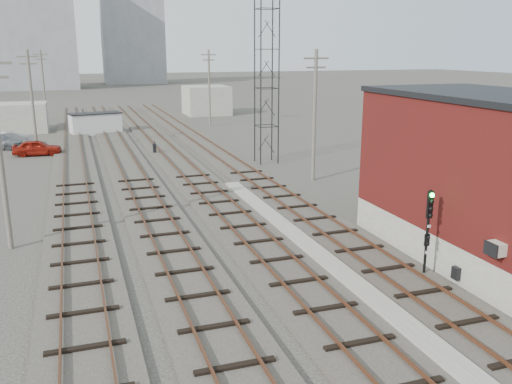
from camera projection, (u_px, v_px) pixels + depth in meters
name	position (u px, v px, depth m)	size (l,w,h in m)	color
ground	(154.00, 126.00, 65.70)	(320.00, 320.00, 0.00)	#282621
track_right	(218.00, 155.00, 47.21)	(3.20, 90.00, 0.39)	#332D28
track_mid_right	(173.00, 157.00, 45.97)	(3.20, 90.00, 0.39)	#332D28
track_mid_left	(125.00, 160.00, 44.73)	(3.20, 90.00, 0.39)	#332D28
track_left	(74.00, 164.00, 43.49)	(3.20, 90.00, 0.39)	#332D28
platform_curb	(321.00, 258.00, 23.69)	(0.90, 28.00, 0.26)	gray
brick_building	(492.00, 178.00, 23.14)	(6.54, 12.20, 7.22)	gray
lattice_tower	(267.00, 69.00, 42.60)	(1.60, 1.60, 15.00)	black
utility_pole_left_b	(32.00, 99.00, 46.86)	(1.80, 0.24, 9.00)	#595147
utility_pole_left_c	(43.00, 83.00, 69.77)	(1.80, 0.24, 9.00)	#595147
utility_pole_right_a	(315.00, 112.00, 37.19)	(1.80, 0.24, 9.00)	#595147
utility_pole_right_b	(209.00, 86.00, 64.67)	(1.80, 0.24, 9.00)	#595147
apartment_left	(25.00, 23.00, 125.01)	(22.00, 14.00, 30.00)	gray
apartment_right	(132.00, 35.00, 147.33)	(16.00, 12.00, 26.00)	gray
shed_left	(9.00, 118.00, 60.33)	(8.00, 5.00, 3.20)	gray
shed_right	(206.00, 100.00, 77.15)	(6.00, 6.00, 4.00)	gray
signal_mast	(428.00, 228.00, 21.45)	(0.40, 0.40, 3.66)	gray
switch_stand	(155.00, 149.00, 47.62)	(0.29, 0.29, 1.14)	black
site_trailer	(96.00, 123.00, 59.32)	(5.85, 3.40, 2.31)	silver
car_red	(37.00, 148.00, 47.23)	(1.62, 4.03, 1.37)	maroon
car_silver	(11.00, 139.00, 52.12)	(1.44, 4.14, 1.36)	#9A9CA2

